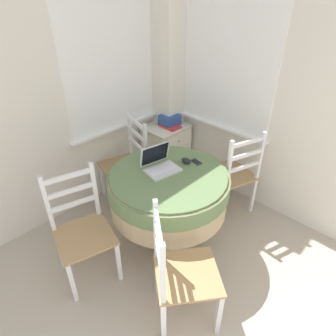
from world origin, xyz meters
The scene contains 12 objects.
corner_room_shell centered at (1.39, 2.16, 1.28)m, with size 4.56×5.21×2.55m.
round_dining_table centered at (1.21, 2.29, 0.58)m, with size 1.07×1.07×0.74m.
laptop centered at (1.22, 2.40, 0.79)m, with size 0.33×0.30×0.21m.
computer_mouse centered at (1.45, 2.30, 0.77)m, with size 0.06×0.10×0.05m.
cell_phone centered at (1.53, 2.24, 0.75)m, with size 0.07×0.12×0.01m.
dining_chair_near_back_window centered at (1.36, 3.07, 0.45)m, with size 0.53×0.53×0.96m.
dining_chair_near_right_window centered at (1.98, 2.10, 0.45)m, with size 0.55×0.55×0.96m.
dining_chair_camera_near centered at (0.70, 1.68, 0.45)m, with size 0.61×0.61×0.96m.
dining_chair_left_flank centered at (0.45, 2.52, 0.45)m, with size 0.53×0.54×0.96m.
corner_cabinet centered at (2.02, 3.11, 0.33)m, with size 0.51×0.44×0.66m.
storage_box centered at (2.07, 3.11, 0.73)m, with size 0.22×0.19×0.13m.
book_on_cabinet centered at (2.03, 3.05, 0.68)m, with size 0.16×0.23×0.02m.
Camera 1 is at (-0.33, 0.80, 2.18)m, focal length 32.00 mm.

